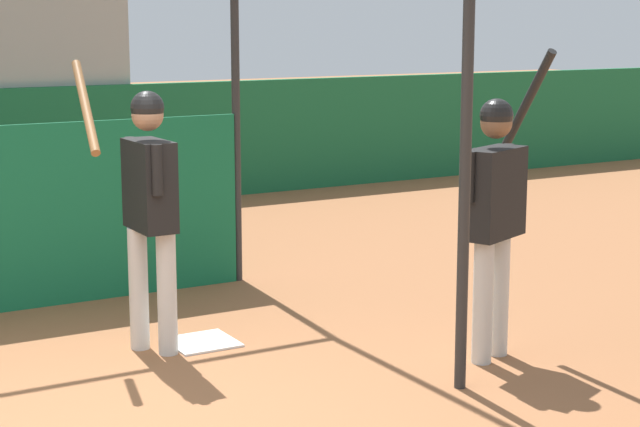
% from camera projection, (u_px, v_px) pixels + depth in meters
% --- Properties ---
extents(batting_cage, '(3.79, 3.19, 3.23)m').
position_uv_depth(batting_cage, '(31.00, 148.00, 7.56)').
color(batting_cage, '#282828').
rests_on(batting_cage, ground).
extents(home_plate, '(0.44, 0.44, 0.02)m').
position_uv_depth(home_plate, '(202.00, 342.00, 7.39)').
color(home_plate, white).
rests_on(home_plate, ground).
extents(player_batter, '(0.55, 0.94, 1.94)m').
position_uv_depth(player_batter, '(148.00, 196.00, 7.03)').
color(player_batter, silver).
rests_on(player_batter, ground).
extents(player_waiting, '(0.69, 0.61, 2.03)m').
position_uv_depth(player_waiting, '(494.00, 204.00, 6.88)').
color(player_waiting, silver).
rests_on(player_waiting, ground).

